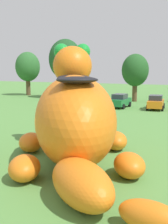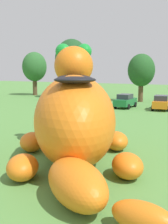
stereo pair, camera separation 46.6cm
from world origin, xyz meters
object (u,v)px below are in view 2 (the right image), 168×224
object	(u,v)px
car_yellow	(94,99)
car_red	(71,98)
spectator_mid_field	(92,126)
car_orange	(161,103)
car_green	(125,101)
giant_inflatable_creature	(75,118)

from	to	relation	value
car_yellow	car_red	bearing A→B (deg)	-179.35
car_red	spectator_mid_field	xyz separation A→B (m)	(11.59, -16.62, -0.01)
car_yellow	spectator_mid_field	size ratio (longest dim) A/B	2.43
car_red	spectator_mid_field	bearing A→B (deg)	-55.11
car_red	car_orange	world-z (taller)	same
car_red	car_green	xyz separation A→B (m)	(8.14, -0.35, 0.00)
car_red	car_orange	distance (m)	12.50
car_orange	spectator_mid_field	xyz separation A→B (m)	(-0.91, -16.58, -0.01)
giant_inflatable_creature	car_yellow	size ratio (longest dim) A/B	2.48
car_red	car_yellow	world-z (taller)	same
giant_inflatable_creature	car_yellow	distance (m)	23.61
car_yellow	car_orange	distance (m)	8.90
car_red	car_orange	bearing A→B (deg)	-0.16
car_yellow	car_green	xyz separation A→B (m)	(4.53, -0.39, 0.00)
car_green	giant_inflatable_creature	bearing A→B (deg)	-76.87
car_yellow	car_green	distance (m)	4.55
car_yellow	car_orange	bearing A→B (deg)	-0.48
giant_inflatable_creature	car_green	distance (m)	21.80
giant_inflatable_creature	car_yellow	bearing A→B (deg)	113.71
car_yellow	car_orange	size ratio (longest dim) A/B	0.97
car_orange	spectator_mid_field	bearing A→B (deg)	-93.14
giant_inflatable_creature	car_orange	distance (m)	21.56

